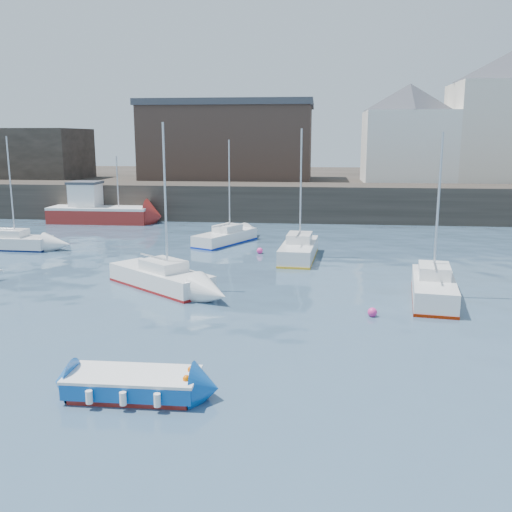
# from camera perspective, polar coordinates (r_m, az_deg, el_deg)

# --- Properties ---
(water) EXTENTS (220.00, 220.00, 0.00)m
(water) POSITION_cam_1_polar(r_m,az_deg,el_deg) (15.61, -4.89, -14.43)
(water) COLOR #2D4760
(water) RESTS_ON ground
(quay_wall) EXTENTS (90.00, 5.00, 3.00)m
(quay_wall) POSITION_cam_1_polar(r_m,az_deg,el_deg) (49.12, 2.90, 5.42)
(quay_wall) COLOR #28231E
(quay_wall) RESTS_ON ground
(land_strip) EXTENTS (90.00, 32.00, 2.80)m
(land_strip) POSITION_cam_1_polar(r_m,az_deg,el_deg) (67.03, 3.80, 7.01)
(land_strip) COLOR #28231E
(land_strip) RESTS_ON ground
(bldg_east_a) EXTENTS (13.36, 13.36, 11.80)m
(bldg_east_a) POSITION_cam_1_polar(r_m,az_deg,el_deg) (58.37, 23.94, 12.64)
(bldg_east_a) COLOR beige
(bldg_east_a) RESTS_ON land_strip
(bldg_east_d) EXTENTS (11.14, 11.14, 8.95)m
(bldg_east_d) POSITION_cam_1_polar(r_m,az_deg,el_deg) (55.85, 14.95, 11.84)
(bldg_east_d) COLOR white
(bldg_east_d) RESTS_ON land_strip
(warehouse) EXTENTS (16.40, 10.40, 7.60)m
(warehouse) POSITION_cam_1_polar(r_m,az_deg,el_deg) (57.42, -2.68, 11.45)
(warehouse) COLOR #3D2D26
(warehouse) RESTS_ON land_strip
(bldg_west) EXTENTS (14.00, 8.00, 5.00)m
(bldg_west) POSITION_cam_1_polar(r_m,az_deg,el_deg) (63.70, -23.06, 9.38)
(bldg_west) COLOR #353028
(bldg_west) RESTS_ON land_strip
(blue_dinghy) EXTENTS (3.56, 1.89, 0.68)m
(blue_dinghy) POSITION_cam_1_polar(r_m,az_deg,el_deg) (16.09, -12.20, -12.37)
(blue_dinghy) COLOR maroon
(blue_dinghy) RESTS_ON ground
(fishing_boat) EXTENTS (8.22, 3.12, 5.43)m
(fishing_boat) POSITION_cam_1_polar(r_m,az_deg,el_deg) (49.07, -15.56, 4.48)
(fishing_boat) COLOR maroon
(fishing_boat) RESTS_ON ground
(sailboat_b) EXTENTS (5.76, 5.12, 7.55)m
(sailboat_b) POSITION_cam_1_polar(r_m,az_deg,el_deg) (26.98, -9.50, -2.12)
(sailboat_b) COLOR white
(sailboat_b) RESTS_ON ground
(sailboat_c) EXTENTS (2.47, 5.60, 7.13)m
(sailboat_c) POSITION_cam_1_polar(r_m,az_deg,el_deg) (25.78, 17.33, -3.03)
(sailboat_c) COLOR white
(sailboat_c) RESTS_ON ground
(sailboat_e) EXTENTS (5.49, 1.94, 6.98)m
(sailboat_e) POSITION_cam_1_polar(r_m,az_deg,el_deg) (39.16, -23.55, 1.30)
(sailboat_e) COLOR white
(sailboat_e) RESTS_ON ground
(sailboat_f) EXTENTS (2.22, 5.81, 7.40)m
(sailboat_f) POSITION_cam_1_polar(r_m,az_deg,el_deg) (33.15, 4.30, 0.64)
(sailboat_f) COLOR white
(sailboat_f) RESTS_ON ground
(sailboat_h) EXTENTS (3.86, 5.45, 6.77)m
(sailboat_h) POSITION_cam_1_polar(r_m,az_deg,el_deg) (37.90, -3.07, 1.93)
(sailboat_h) COLOR white
(sailboat_h) RESTS_ON ground
(buoy_mid) EXTENTS (0.37, 0.37, 0.37)m
(buoy_mid) POSITION_cam_1_polar(r_m,az_deg,el_deg) (22.97, 11.54, -5.93)
(buoy_mid) COLOR #E42D89
(buoy_mid) RESTS_ON ground
(buoy_far) EXTENTS (0.37, 0.37, 0.37)m
(buoy_far) POSITION_cam_1_polar(r_m,az_deg,el_deg) (34.58, 0.38, 0.26)
(buoy_far) COLOR #E42D89
(buoy_far) RESTS_ON ground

